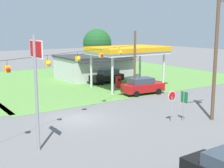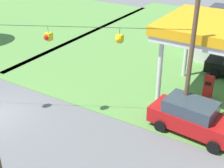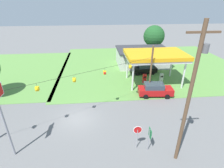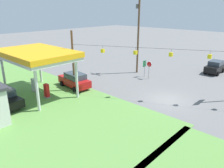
# 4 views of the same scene
# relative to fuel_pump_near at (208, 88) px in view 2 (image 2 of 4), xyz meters

# --- Properties ---
(grass_verge_opposite_corner) EXTENTS (24.00, 24.00, 0.04)m
(grass_verge_opposite_corner) POSITION_rel_fuel_pump_near_xyz_m (-26.05, 7.41, -0.73)
(grass_verge_opposite_corner) COLOR #5B8E42
(grass_verge_opposite_corner) RESTS_ON ground
(fuel_pump_near) EXTENTS (0.71, 0.56, 1.58)m
(fuel_pump_near) POSITION_rel_fuel_pump_near_xyz_m (0.00, 0.00, 0.00)
(fuel_pump_near) COLOR gray
(fuel_pump_near) RESTS_ON ground
(car_at_pumps_front) EXTENTS (4.93, 2.42, 1.90)m
(car_at_pumps_front) POSITION_rel_fuel_pump_near_xyz_m (0.39, -4.15, 0.22)
(car_at_pumps_front) COLOR #AD1414
(car_at_pumps_front) RESTS_ON ground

